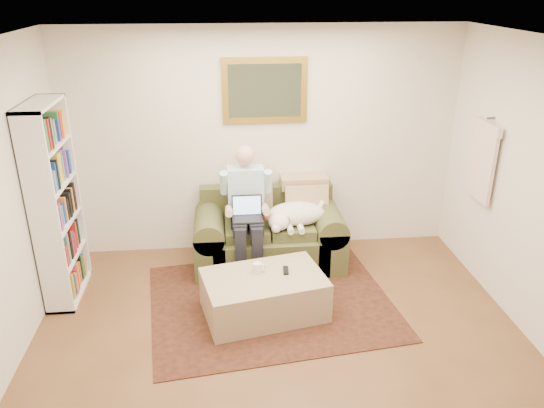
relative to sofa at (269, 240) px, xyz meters
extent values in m
cube|color=brown|center=(-0.03, -2.04, -0.29)|extent=(4.50, 5.00, 0.01)
cube|color=white|center=(-0.03, -2.04, 2.31)|extent=(4.50, 5.00, 0.01)
cube|color=silver|center=(-0.03, 0.46, 1.01)|extent=(4.50, 0.01, 2.60)
cube|color=black|center=(-0.06, -0.83, -0.28)|extent=(2.60, 2.18, 0.01)
cube|color=#3D4223|center=(0.00, -0.04, -0.08)|extent=(1.26, 0.81, 0.41)
cube|color=#3D4223|center=(0.00, 0.32, 0.33)|extent=(1.53, 0.18, 0.42)
cube|color=#3D4223|center=(-0.67, -0.04, -0.03)|extent=(0.33, 0.81, 0.84)
cube|color=#3D4223|center=(0.67, -0.04, -0.03)|extent=(0.33, 0.81, 0.84)
cube|color=#3D4223|center=(-0.25, -0.08, 0.18)|extent=(0.48, 0.55, 0.12)
cube|color=#3D4223|center=(0.25, -0.08, 0.18)|extent=(0.48, 0.55, 0.12)
cube|color=black|center=(-0.25, -0.27, 0.39)|extent=(0.32, 0.23, 0.02)
cube|color=black|center=(-0.25, -0.16, 0.51)|extent=(0.32, 0.06, 0.22)
cube|color=#99BFF2|center=(-0.25, -0.16, 0.51)|extent=(0.29, 0.04, 0.19)
cube|color=tan|center=(-0.14, -1.02, -0.08)|extent=(1.26, 0.94, 0.41)
cylinder|color=white|center=(-0.20, -0.93, 0.17)|extent=(0.08, 0.08, 0.10)
cube|color=black|center=(0.08, -0.94, 0.13)|extent=(0.06, 0.15, 0.02)
cube|color=gold|center=(0.00, 0.43, 1.61)|extent=(0.94, 0.04, 0.72)
cube|color=gray|center=(0.00, 0.41, 1.61)|extent=(0.80, 0.01, 0.58)
camera|label=1|loc=(-0.50, -5.38, 2.72)|focal=35.00mm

